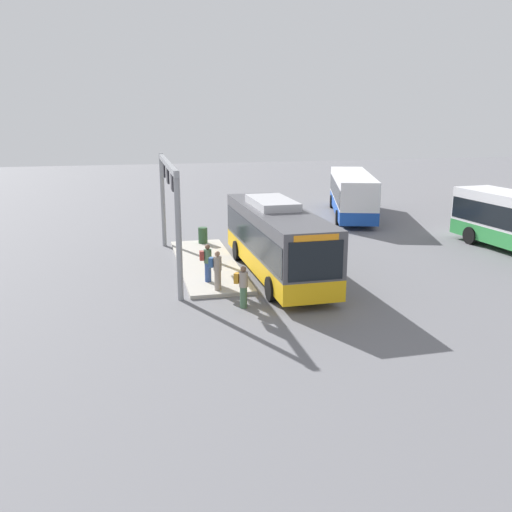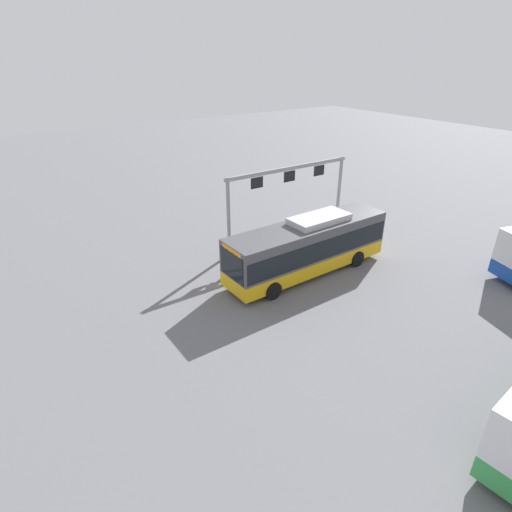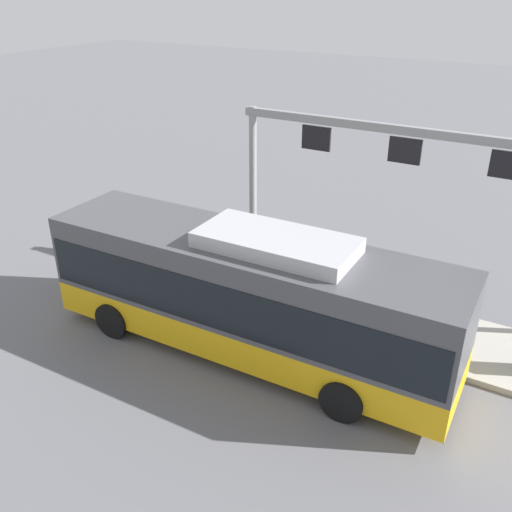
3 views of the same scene
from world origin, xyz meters
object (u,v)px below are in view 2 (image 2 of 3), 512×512
at_px(person_boarding, 228,261).
at_px(person_waiting_near, 263,241).
at_px(trash_bin, 352,226).
at_px(person_waiting_mid, 249,247).
at_px(bus_main, 308,245).

xyz_separation_m(person_boarding, person_waiting_near, (-3.21, -0.92, 0.16)).
bearing_deg(person_boarding, trash_bin, 120.77).
bearing_deg(person_waiting_near, person_waiting_mid, -76.31).
distance_m(person_boarding, trash_bin, 10.61).
distance_m(bus_main, person_waiting_mid, 3.84).
relative_size(person_boarding, person_waiting_mid, 1.00).
height_order(person_waiting_near, person_waiting_mid, same).
xyz_separation_m(person_boarding, person_waiting_mid, (-1.94, -0.70, 0.16)).
bearing_deg(person_waiting_mid, trash_bin, 111.02).
distance_m(bus_main, person_boarding, 4.81).
xyz_separation_m(bus_main, person_boarding, (4.05, -2.42, -0.92)).
height_order(bus_main, person_boarding, bus_main).
bearing_deg(trash_bin, person_boarding, 0.69).
xyz_separation_m(person_boarding, trash_bin, (-10.61, -0.13, -0.28)).
bearing_deg(person_waiting_mid, person_waiting_near, 124.94).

